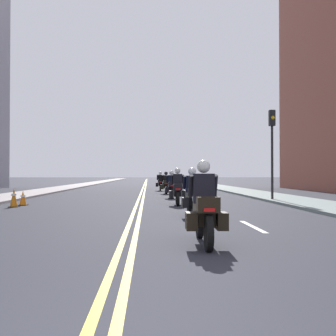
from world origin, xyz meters
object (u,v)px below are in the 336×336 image
object	(u,v)px
traffic_light_near	(272,138)
motorcycle_5	(160,183)
traffic_cone_0	(14,197)
traffic_cone_1	(23,198)
motorcycle_4	(166,184)
motorcycle_0	(204,210)
motorcycle_1	(193,197)
motorcycle_2	(178,190)
motorcycle_3	(171,187)

from	to	relation	value
traffic_light_near	motorcycle_5	bearing A→B (deg)	111.87
traffic_cone_0	traffic_cone_1	world-z (taller)	traffic_cone_0
motorcycle_4	motorcycle_0	bearing A→B (deg)	-89.98
traffic_cone_0	traffic_cone_1	xyz separation A→B (m)	(0.09, 0.92, -0.08)
motorcycle_0	motorcycle_4	world-z (taller)	motorcycle_0
motorcycle_0	traffic_cone_0	world-z (taller)	motorcycle_0
motorcycle_1	motorcycle_5	size ratio (longest dim) A/B	0.94
motorcycle_2	motorcycle_4	size ratio (longest dim) A/B	1.00
motorcycle_2	traffic_cone_1	distance (m)	6.85
motorcycle_2	traffic_cone_0	distance (m)	6.98
motorcycle_0	traffic_cone_0	distance (m)	11.40
traffic_cone_1	traffic_light_near	distance (m)	12.31
motorcycle_4	motorcycle_1	bearing A→B (deg)	-88.78
motorcycle_3	traffic_cone_1	distance (m)	8.46
motorcycle_0	motorcycle_1	size ratio (longest dim) A/B	0.98
motorcycle_4	traffic_cone_1	distance (m)	12.05
motorcycle_1	motorcycle_5	world-z (taller)	same
motorcycle_4	traffic_cone_0	world-z (taller)	motorcycle_4
motorcycle_5	motorcycle_3	bearing A→B (deg)	-86.98
motorcycle_0	traffic_cone_0	bearing A→B (deg)	127.16
motorcycle_1	motorcycle_4	world-z (taller)	motorcycle_1
motorcycle_1	traffic_light_near	bearing A→B (deg)	54.45
motorcycle_3	motorcycle_4	xyz separation A→B (m)	(-0.09, 5.03, 0.01)
motorcycle_4	motorcycle_2	bearing A→B (deg)	-89.17
motorcycle_2	motorcycle_3	bearing A→B (deg)	92.47
motorcycle_1	traffic_cone_1	xyz separation A→B (m)	(-6.97, 4.98, -0.32)
motorcycle_1	traffic_cone_0	bearing A→B (deg)	149.53
motorcycle_5	traffic_light_near	bearing A→B (deg)	-67.00
motorcycle_5	motorcycle_0	bearing A→B (deg)	-88.69
motorcycle_4	traffic_light_near	bearing A→B (deg)	-57.40
motorcycle_0	motorcycle_2	bearing A→B (deg)	89.81
motorcycle_3	motorcycle_0	bearing A→B (deg)	-91.14
motorcycle_0	traffic_cone_1	size ratio (longest dim) A/B	3.29
motorcycle_2	motorcycle_4	distance (m)	10.11
motorcycle_2	traffic_light_near	distance (m)	5.97
motorcycle_3	traffic_cone_0	bearing A→B (deg)	-140.22
motorcycle_3	motorcycle_4	distance (m)	5.04
traffic_cone_1	motorcycle_3	bearing A→B (deg)	35.57
motorcycle_0	traffic_light_near	xyz separation A→B (m)	(5.20, 12.07, 2.53)
motorcycle_4	motorcycle_5	xyz separation A→B (m)	(-0.25, 5.12, 0.01)
traffic_cone_0	traffic_light_near	distance (m)	12.56
motorcycle_3	traffic_light_near	size ratio (longest dim) A/B	0.47
motorcycle_3	traffic_cone_1	xyz separation A→B (m)	(-6.87, -4.92, -0.32)
motorcycle_4	traffic_cone_0	bearing A→B (deg)	-121.82
motorcycle_2	motorcycle_3	distance (m)	5.08
motorcycle_5	traffic_cone_1	bearing A→B (deg)	-112.31
motorcycle_1	motorcycle_3	bearing A→B (deg)	90.02
motorcycle_3	motorcycle_5	distance (m)	10.16
traffic_cone_1	motorcycle_5	bearing A→B (deg)	66.55
motorcycle_4	motorcycle_5	world-z (taller)	motorcycle_5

